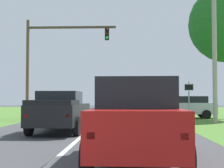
# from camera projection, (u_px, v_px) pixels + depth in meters

# --- Properties ---
(ground_plane) EXTENTS (120.00, 120.00, 0.00)m
(ground_plane) POSITION_uv_depth(u_px,v_px,m) (86.00, 132.00, 15.19)
(ground_plane) COLOR #424244
(red_suv_near) EXTENTS (2.30, 4.59, 2.00)m
(red_suv_near) POSITION_uv_depth(u_px,v_px,m) (136.00, 119.00, 8.09)
(red_suv_near) COLOR #9E1411
(red_suv_near) RESTS_ON ground_plane
(pickup_truck_lead) EXTENTS (2.29, 5.56, 1.86)m
(pickup_truck_lead) POSITION_uv_depth(u_px,v_px,m) (61.00, 111.00, 15.33)
(pickup_truck_lead) COLOR black
(pickup_truck_lead) RESTS_ON ground_plane
(traffic_light) EXTENTS (6.95, 0.40, 7.63)m
(traffic_light) POSITION_uv_depth(u_px,v_px,m) (50.00, 54.00, 25.85)
(traffic_light) COLOR brown
(traffic_light) RESTS_ON ground_plane
(keep_moving_sign) EXTENTS (0.60, 0.09, 2.59)m
(keep_moving_sign) POSITION_uv_depth(u_px,v_px,m) (189.00, 97.00, 20.94)
(keep_moving_sign) COLOR gray
(keep_moving_sign) RESTS_ON ground_plane
(crossing_suv_far) EXTENTS (4.61, 2.28, 1.71)m
(crossing_suv_far) POSITION_uv_depth(u_px,v_px,m) (186.00, 106.00, 26.26)
(crossing_suv_far) COLOR silver
(crossing_suv_far) RESTS_ON ground_plane
(utility_pole_right) EXTENTS (0.28, 0.28, 9.23)m
(utility_pole_right) POSITION_uv_depth(u_px,v_px,m) (215.00, 49.00, 20.92)
(utility_pole_right) COLOR #9E998E
(utility_pole_right) RESTS_ON ground_plane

